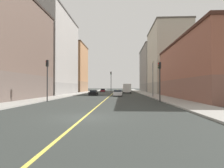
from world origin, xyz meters
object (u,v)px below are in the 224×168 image
at_px(street_lamp_left_near, 153,75).
at_px(traffic_light_left_near, 160,76).
at_px(building_right_midblock, 52,54).
at_px(box_truck, 127,88).
at_px(car_black, 93,93).
at_px(car_white, 118,93).
at_px(traffic_light_median_far, 111,80).
at_px(building_left_mid, 168,60).
at_px(building_right_corner, 2,48).
at_px(car_maroon, 103,90).
at_px(building_right_distant, 72,68).
at_px(building_left_far, 153,70).
at_px(traffic_light_right_near, 47,75).
at_px(building_left_near, 205,69).

bearing_deg(street_lamp_left_near, traffic_light_left_near, -95.12).
xyz_separation_m(building_right_midblock, box_truck, (21.40, 8.50, -9.64)).
relative_size(car_black, car_white, 0.92).
relative_size(traffic_light_median_far, box_truck, 0.82).
relative_size(building_left_mid, building_right_midblock, 0.91).
xyz_separation_m(building_right_corner, car_black, (12.81, 15.56, -7.81)).
distance_m(building_right_corner, traffic_light_left_near, 25.56).
distance_m(traffic_light_median_far, street_lamp_left_near, 20.09).
bearing_deg(car_white, traffic_light_left_near, -69.08).
height_order(traffic_light_median_far, car_maroon, traffic_light_median_far).
bearing_deg(car_black, traffic_light_median_far, 69.16).
distance_m(building_right_distant, car_black, 32.55).
distance_m(building_right_corner, car_white, 23.57).
bearing_deg(car_black, building_right_corner, -129.46).
bearing_deg(traffic_light_median_far, building_right_corner, -123.08).
bearing_deg(building_left_far, car_white, -109.85).
relative_size(street_lamp_left_near, car_maroon, 1.55).
bearing_deg(street_lamp_left_near, traffic_light_right_near, -145.78).
bearing_deg(building_left_mid, traffic_light_left_near, -105.80).
bearing_deg(car_white, traffic_light_right_near, -121.94).
xyz_separation_m(building_left_far, street_lamp_left_near, (-8.15, -46.13, -5.27)).
height_order(street_lamp_left_near, car_black, street_lamp_left_near).
bearing_deg(building_left_near, car_black, 150.03).
distance_m(building_left_near, box_truck, 30.07).
bearing_deg(building_right_distant, building_right_midblock, -90.00).
bearing_deg(car_black, street_lamp_left_near, -31.44).
bearing_deg(building_right_corner, street_lamp_left_near, 16.40).
height_order(building_right_distant, traffic_light_median_far, building_right_distant).
bearing_deg(traffic_light_left_near, building_left_near, 37.76).
bearing_deg(building_left_near, car_white, 150.71).
distance_m(car_black, box_truck, 17.21).
bearing_deg(building_left_near, building_left_far, 90.00).
height_order(building_left_near, car_maroon, building_left_near).
relative_size(building_right_corner, traffic_light_right_near, 3.41).
distance_m(building_right_distant, box_truck, 26.61).
relative_size(building_left_far, building_right_distant, 1.32).
height_order(building_right_corner, traffic_light_right_near, building_right_corner).
height_order(traffic_light_left_near, box_truck, traffic_light_left_near).
height_order(building_right_midblock, traffic_light_right_near, building_right_midblock).
bearing_deg(car_black, building_left_mid, 31.72).
bearing_deg(building_right_midblock, traffic_light_median_far, 11.89).
distance_m(traffic_light_left_near, traffic_light_right_near, 15.68).
bearing_deg(street_lamp_left_near, building_right_midblock, 150.97).
height_order(traffic_light_right_near, box_truck, traffic_light_right_near).
xyz_separation_m(building_right_midblock, traffic_light_left_near, (24.81, -25.69, -7.65)).
bearing_deg(building_right_midblock, building_left_near, -28.68).
height_order(building_left_mid, car_maroon, building_left_mid).
relative_size(street_lamp_left_near, car_black, 1.71).
distance_m(building_right_distant, traffic_light_median_far, 25.55).
relative_size(building_right_midblock, building_right_distant, 1.18).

